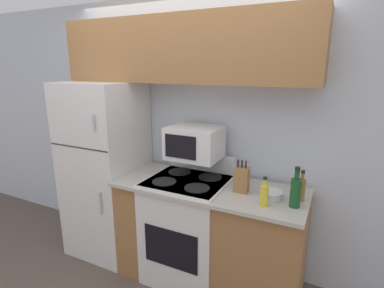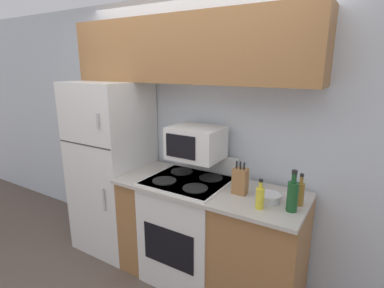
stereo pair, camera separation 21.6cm
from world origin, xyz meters
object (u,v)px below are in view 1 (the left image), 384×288
Objects in this scene: refrigerator at (106,170)px; stove at (188,227)px; knife_block at (242,179)px; microwave at (195,143)px; bottle_vinegar at (301,189)px; bottle_wine_green at (296,191)px; bottle_cooking_spray at (264,194)px; bowl at (271,194)px.

refrigerator is 1.59× the size of stove.
stove is at bearing -1.64° from refrigerator.
stove is (0.96, -0.03, -0.39)m from refrigerator.
stove is 0.73m from knife_block.
stove is 4.19× the size of knife_block.
bottle_vinegar is at bearing -5.37° from microwave.
bottle_wine_green reaches higher than bottle_vinegar.
bottle_cooking_spray is at bearing -138.22° from bottle_vinegar.
refrigerator is 1.04m from microwave.
stove is 3.72× the size of bottle_wine_green.
refrigerator is 1.04m from stove.
bottle_cooking_spray is at bearing -6.79° from refrigerator.
bottle_vinegar is (0.93, 0.03, 0.54)m from stove.
bowl is at bearing -1.76° from refrigerator.
bottle_cooking_spray is at bearing -22.67° from microwave.
microwave reaches higher than bottle_cooking_spray.
bottle_cooking_spray is at bearing -37.27° from knife_block.
knife_block is (0.48, -0.12, -0.22)m from microwave.
bowl is (0.24, -0.02, -0.07)m from knife_block.
bottle_cooking_spray is at bearing -99.12° from bowl.
bowl is 0.82× the size of bottle_cooking_spray.
knife_block is at bearing -14.57° from microwave.
microwave is 0.79m from bowl.
microwave is 2.06× the size of bottle_cooking_spray.
knife_block is (0.48, -0.00, 0.55)m from stove.
bottle_vinegar is (0.03, 0.12, -0.02)m from bottle_wine_green.
microwave is 1.51× the size of bottle_wine_green.
refrigerator is 1.69m from bowl.
bowl is (1.69, -0.05, 0.09)m from refrigerator.
bottle_vinegar is (0.93, -0.09, -0.23)m from microwave.
refrigerator reaches higher than knife_block.
microwave reaches higher than bowl.
knife_block is at bearing -1.22° from refrigerator.
bottle_wine_green is (0.18, -0.07, 0.08)m from bowl.
bowl is 0.75× the size of bottle_vinegar.
bottle_wine_green is 1.36× the size of bottle_cooking_spray.
microwave is at bearing 174.63° from bottle_vinegar.
refrigerator is at bearing 178.36° from stove.
bottle_wine_green is 1.25× the size of bottle_vinegar.
bottle_wine_green is at bearing -3.60° from refrigerator.
refrigerator is 9.86× the size of bowl.
refrigerator is 1.68m from bottle_cooking_spray.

